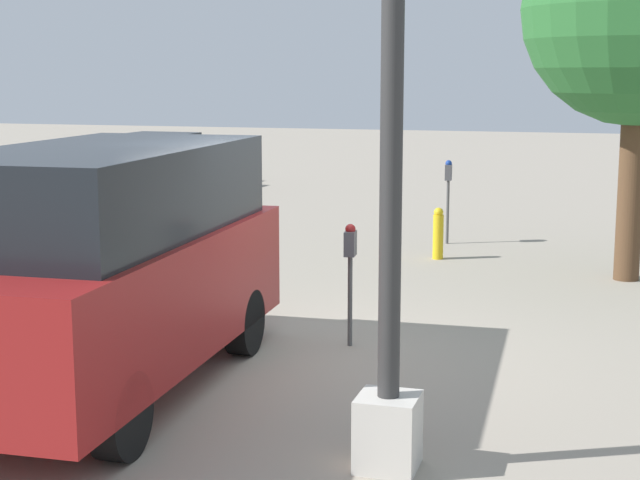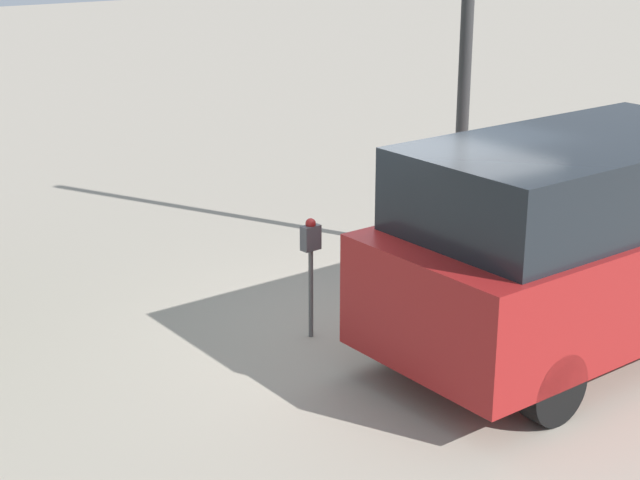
% 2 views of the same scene
% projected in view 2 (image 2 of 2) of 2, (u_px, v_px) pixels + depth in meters
% --- Properties ---
extents(ground_plane, '(80.00, 80.00, 0.00)m').
position_uv_depth(ground_plane, '(386.00, 337.00, 10.34)').
color(ground_plane, gray).
extents(parking_meter_near, '(0.21, 0.13, 1.31)m').
position_uv_depth(parking_meter_near, '(311.00, 250.00, 10.06)').
color(parking_meter_near, '#4C4C4C').
rests_on(parking_meter_near, ground).
extents(lamp_post, '(0.44, 0.44, 5.47)m').
position_uv_depth(lamp_post, '(462.00, 121.00, 12.35)').
color(lamp_post, beige).
rests_on(lamp_post, ground).
extents(parked_van, '(4.71, 2.17, 2.22)m').
position_uv_depth(parked_van, '(582.00, 239.00, 9.73)').
color(parked_van, maroon).
rests_on(parked_van, ground).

